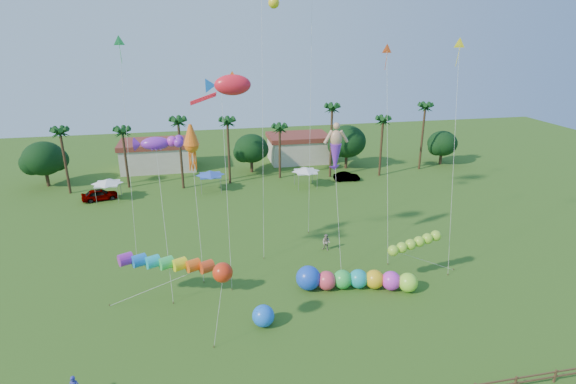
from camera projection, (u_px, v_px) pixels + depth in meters
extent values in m
plane|color=#285116|center=(315.00, 353.00, 32.89)|extent=(160.00, 160.00, 0.00)
cylinder|color=#3A2819|center=(65.00, 163.00, 63.31)|extent=(0.36, 0.36, 9.00)
cylinder|color=#3A2819|center=(126.00, 160.00, 65.81)|extent=(0.36, 0.36, 8.50)
cylinder|color=#3A2819|center=(181.00, 156.00, 65.21)|extent=(0.36, 0.36, 10.00)
cylinder|color=#3A2819|center=(229.00, 153.00, 67.53)|extent=(0.36, 0.36, 9.50)
cylinder|color=#3A2819|center=(280.00, 153.00, 70.21)|extent=(0.36, 0.36, 8.00)
cylinder|color=#3A2819|center=(331.00, 143.00, 70.28)|extent=(0.36, 0.36, 11.00)
cylinder|color=#3A2819|center=(381.00, 148.00, 71.20)|extent=(0.36, 0.36, 9.00)
cylinder|color=#3A2819|center=(422.00, 139.00, 74.28)|extent=(0.36, 0.36, 10.50)
sphere|color=#113814|center=(43.00, 158.00, 66.29)|extent=(5.88, 5.88, 5.88)
sphere|color=#113814|center=(251.00, 148.00, 73.13)|extent=(5.46, 5.46, 5.46)
sphere|color=#113814|center=(347.00, 141.00, 75.00)|extent=(6.30, 6.30, 6.30)
sphere|color=#113814|center=(442.00, 143.00, 77.59)|extent=(5.04, 5.04, 5.04)
cube|color=beige|center=(159.00, 157.00, 75.62)|extent=(12.00, 7.00, 4.00)
cube|color=beige|center=(298.00, 150.00, 80.12)|extent=(10.00, 7.00, 4.00)
pyramid|color=white|center=(107.00, 181.00, 61.35)|extent=(3.00, 3.00, 0.60)
pyramid|color=blue|center=(210.00, 173.00, 64.89)|extent=(3.00, 3.00, 0.60)
pyramid|color=white|center=(306.00, 169.00, 66.60)|extent=(3.00, 3.00, 0.60)
cube|color=brown|center=(515.00, 383.00, 29.45)|extent=(0.12, 0.12, 1.00)
cube|color=brown|center=(555.00, 376.00, 30.01)|extent=(0.12, 0.12, 1.00)
imported|color=#4C4C54|center=(100.00, 195.00, 62.00)|extent=(5.01, 2.97, 1.60)
imported|color=#4C4C54|center=(347.00, 177.00, 70.00)|extent=(4.14, 1.74, 1.33)
imported|color=gray|center=(326.00, 242.00, 47.84)|extent=(1.13, 1.11, 1.84)
sphere|color=#EA3D55|center=(326.00, 281.00, 40.68)|extent=(1.76, 1.76, 1.76)
sphere|color=green|center=(342.00, 279.00, 40.88)|extent=(1.76, 1.76, 1.76)
sphere|color=#18A0AB|center=(358.00, 279.00, 40.97)|extent=(1.76, 1.76, 1.76)
sphere|color=yellow|center=(374.00, 279.00, 40.89)|extent=(1.76, 1.76, 1.76)
sphere|color=#DC34DD|center=(391.00, 281.00, 40.66)|extent=(1.76, 1.76, 1.76)
sphere|color=#9CF837|center=(408.00, 282.00, 40.37)|extent=(1.76, 1.76, 1.76)
sphere|color=blue|center=(308.00, 278.00, 40.64)|extent=(2.69, 2.69, 2.24)
sphere|color=#1B6BF9|center=(263.00, 316.00, 35.66)|extent=(1.77, 1.77, 1.77)
cylinder|color=red|center=(183.00, 269.00, 37.90)|extent=(7.85, 3.02, 1.06)
cylinder|color=silver|center=(158.00, 286.00, 38.37)|extent=(8.39, 0.75, 3.29)
cylinder|color=brown|center=(110.00, 305.00, 38.45)|extent=(0.08, 0.08, 0.16)
ellipsoid|color=#90D42F|center=(393.00, 251.00, 40.81)|extent=(5.56, 2.05, 1.20)
cylinder|color=silver|center=(425.00, 261.00, 42.51)|extent=(7.09, 1.02, 3.39)
cylinder|color=brown|center=(454.00, 269.00, 44.18)|extent=(0.08, 0.08, 0.16)
sphere|color=red|center=(223.00, 273.00, 32.37)|extent=(1.88, 1.88, 1.48)
cylinder|color=silver|center=(218.00, 311.00, 32.91)|extent=(1.02, 0.82, 5.82)
cylinder|color=brown|center=(214.00, 347.00, 33.42)|extent=(0.08, 0.08, 0.16)
cylinder|color=silver|center=(338.00, 211.00, 43.96)|extent=(0.45, 4.57, 11.15)
cylinder|color=brown|center=(341.00, 272.00, 43.71)|extent=(0.08, 0.08, 0.16)
ellipsoid|color=#FD1C2D|center=(233.00, 85.00, 38.92)|extent=(4.83, 1.76, 1.99)
cylinder|color=silver|center=(232.00, 190.00, 39.85)|extent=(1.20, 4.38, 17.78)
cylinder|color=brown|center=(232.00, 289.00, 40.75)|extent=(0.08, 0.08, 0.16)
cylinder|color=silver|center=(263.00, 118.00, 44.54)|extent=(1.23, 6.17, 28.00)
cylinder|color=brown|center=(264.00, 258.00, 46.36)|extent=(0.08, 0.08, 0.16)
cone|color=orange|center=(192.00, 146.00, 41.00)|extent=(1.55, 1.55, 4.14)
cylinder|color=silver|center=(198.00, 215.00, 41.48)|extent=(0.27, 3.61, 12.31)
cylinder|color=brown|center=(204.00, 282.00, 41.93)|extent=(0.08, 0.08, 0.16)
ellipsoid|color=purple|center=(155.00, 144.00, 37.77)|extent=(4.59, 3.41, 1.59)
cylinder|color=silver|center=(165.00, 225.00, 38.27)|extent=(0.51, 3.96, 13.28)
cylinder|color=brown|center=(173.00, 303.00, 38.75)|extent=(0.08, 0.08, 0.16)
cone|color=#EC4F1A|center=(387.00, 50.00, 42.58)|extent=(1.15, 0.26, 1.15)
cylinder|color=silver|center=(387.00, 160.00, 43.89)|extent=(0.31, 4.74, 20.49)
cylinder|color=brown|center=(388.00, 264.00, 45.17)|extent=(0.08, 0.08, 0.16)
cone|color=yellow|center=(459.00, 44.00, 40.24)|extent=(1.20, 0.41, 1.18)
cylinder|color=silver|center=(453.00, 164.00, 41.76)|extent=(0.87, 4.38, 21.07)
cylinder|color=brown|center=(448.00, 274.00, 43.26)|extent=(0.08, 0.08, 0.16)
cone|color=green|center=(119.00, 42.00, 41.07)|extent=(1.17, 0.68, 1.17)
cylinder|color=silver|center=(129.00, 159.00, 42.95)|extent=(0.35, 3.77, 21.25)
cylinder|color=brown|center=(137.00, 266.00, 44.80)|extent=(0.08, 0.08, 0.16)
cylinder|color=silver|center=(310.00, 105.00, 48.88)|extent=(0.85, 3.45, 29.02)
cylinder|color=brown|center=(308.00, 232.00, 52.17)|extent=(0.08, 0.08, 0.16)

